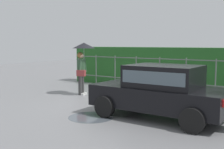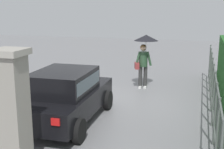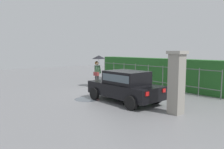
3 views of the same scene
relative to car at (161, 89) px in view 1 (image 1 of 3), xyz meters
The scene contains 6 objects.
ground_plane 2.34m from the car, 159.61° to the left, with size 40.00×40.00×0.00m, color slate.
car is the anchor object (origin of this frame).
pedestrian 4.47m from the car, 161.25° to the left, with size 0.93×0.93×2.11m.
fence_section 4.39m from the car, 116.98° to the left, with size 9.51×0.05×1.50m.
hedge_row 5.14m from the car, 112.83° to the left, with size 10.46×0.90×1.90m, color #235B23.
puddle_near 2.10m from the car, 145.38° to the right, with size 1.29×1.29×0.00m, color #4C545B.
Camera 1 is at (5.49, -7.71, 2.05)m, focal length 44.73 mm.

